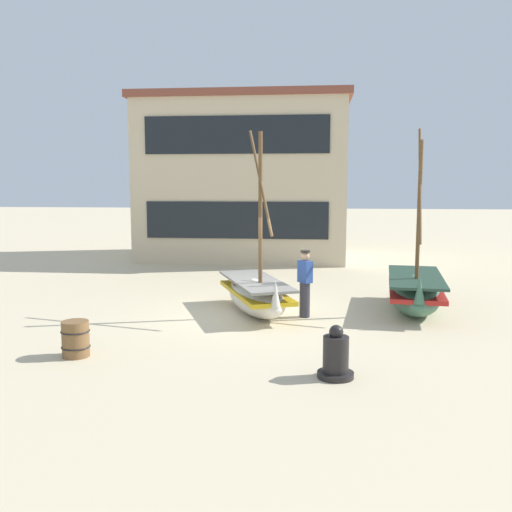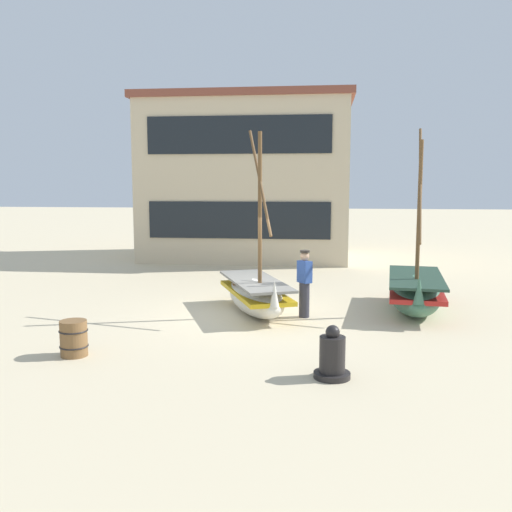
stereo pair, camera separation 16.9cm
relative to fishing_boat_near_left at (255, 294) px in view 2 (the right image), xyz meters
The scene contains 7 objects.
ground_plane 0.60m from the fishing_boat_near_left, 101.92° to the right, with size 120.00×120.00×0.00m, color beige.
fishing_boat_near_left is the anchor object (origin of this frame).
fishing_boat_centre_large 4.18m from the fishing_boat_near_left, ahead, with size 1.75×3.86×4.74m.
fisherman_by_hull 1.33m from the fishing_boat_near_left, 12.55° to the right, with size 0.40×0.42×1.68m.
capstan_winch 5.06m from the fishing_boat_near_left, 68.00° to the right, with size 0.64×0.64×0.93m.
wooden_barrel 5.06m from the fishing_boat_near_left, 127.39° to the right, with size 0.56×0.56×0.70m.
harbor_building_main 11.58m from the fishing_boat_near_left, 98.62° to the left, with size 9.08×5.79×7.02m.
Camera 2 is at (1.78, -13.91, 3.35)m, focal length 39.88 mm.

